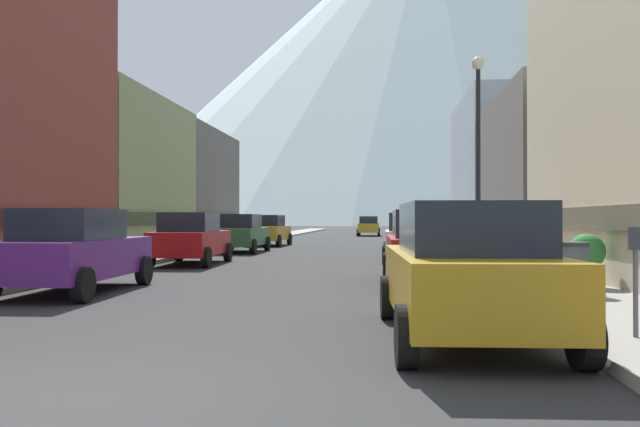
% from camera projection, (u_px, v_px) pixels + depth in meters
% --- Properties ---
extents(ground_plane, '(400.00, 400.00, 0.00)m').
position_uv_depth(ground_plane, '(59.00, 406.00, 5.28)').
color(ground_plane, '#2E2E2E').
extents(sidewalk_left, '(2.50, 100.00, 0.15)m').
position_uv_depth(sidewalk_left, '(242.00, 242.00, 40.72)').
color(sidewalk_left, gray).
rests_on(sidewalk_left, ground).
extents(sidewalk_right, '(2.50, 100.00, 0.15)m').
position_uv_depth(sidewalk_right, '(438.00, 242.00, 39.52)').
color(sidewalk_right, gray).
rests_on(sidewalk_right, ground).
extents(storefront_left_2, '(7.64, 10.38, 7.34)m').
position_uv_depth(storefront_left_2, '(90.00, 178.00, 30.14)').
color(storefront_left_2, '#8C9966').
rests_on(storefront_left_2, ground).
extents(storefront_left_3, '(6.31, 10.61, 7.19)m').
position_uv_depth(storefront_left_3, '(175.00, 189.00, 40.60)').
color(storefront_left_3, '#66605B').
rests_on(storefront_left_3, ground).
extents(storefront_right_2, '(10.26, 10.49, 6.75)m').
position_uv_depth(storefront_right_2, '(618.00, 178.00, 26.06)').
color(storefront_right_2, '#66605B').
rests_on(storefront_right_2, ground).
extents(storefront_right_3, '(9.21, 10.90, 8.70)m').
position_uv_depth(storefront_right_3, '(538.00, 174.00, 37.27)').
color(storefront_right_3, '#99A5B2').
rests_on(storefront_right_3, ground).
extents(car_left_0, '(2.18, 4.45, 1.78)m').
position_uv_depth(car_left_0, '(74.00, 250.00, 13.37)').
color(car_left_0, '#591E72').
rests_on(car_left_0, ground).
extents(car_left_1, '(2.20, 4.46, 1.78)m').
position_uv_depth(car_left_1, '(191.00, 238.00, 21.63)').
color(car_left_1, '#9E1111').
rests_on(car_left_1, ground).
extents(car_left_2, '(2.10, 4.42, 1.78)m').
position_uv_depth(car_left_2, '(241.00, 233.00, 29.35)').
color(car_left_2, '#265933').
rests_on(car_left_2, ground).
extents(car_left_3, '(2.22, 4.47, 1.78)m').
position_uv_depth(car_left_3, '(269.00, 230.00, 36.59)').
color(car_left_3, '#B28419').
rests_on(car_left_3, ground).
extents(car_right_0, '(2.25, 4.48, 1.78)m').
position_uv_depth(car_right_0, '(467.00, 271.00, 8.17)').
color(car_right_0, '#B28419').
rests_on(car_right_0, ground).
extents(car_right_1, '(2.11, 4.42, 1.78)m').
position_uv_depth(car_right_1, '(428.00, 247.00, 14.95)').
color(car_right_1, '#9E1111').
rests_on(car_right_1, ground).
extents(car_right_2, '(2.14, 4.43, 1.78)m').
position_uv_depth(car_right_2, '(411.00, 237.00, 22.97)').
color(car_right_2, silver).
rests_on(car_right_2, ground).
extents(car_driving_0, '(2.06, 4.40, 1.78)m').
position_uv_depth(car_driving_0, '(369.00, 226.00, 57.63)').
color(car_driving_0, '#265933').
rests_on(car_driving_0, ground).
extents(car_driving_1, '(2.06, 4.40, 1.78)m').
position_uv_depth(car_driving_1, '(369.00, 226.00, 57.11)').
color(car_driving_1, '#B28419').
rests_on(car_driving_1, ground).
extents(parking_meter_near, '(0.14, 0.10, 1.33)m').
position_uv_depth(parking_meter_near, '(636.00, 265.00, 7.59)').
color(parking_meter_near, '#595960').
rests_on(parking_meter_near, sidewalk_right).
extents(trash_bin_right, '(0.59, 0.59, 0.98)m').
position_uv_depth(trash_bin_right, '(573.00, 268.00, 12.00)').
color(trash_bin_right, '#4C5156').
rests_on(trash_bin_right, sidewalk_right).
extents(potted_plant_0, '(0.76, 0.76, 1.11)m').
position_uv_depth(potted_plant_0, '(587.00, 255.00, 13.22)').
color(potted_plant_0, brown).
rests_on(potted_plant_0, sidewalk_right).
extents(potted_plant_1, '(0.68, 0.68, 1.02)m').
position_uv_depth(potted_plant_1, '(92.00, 245.00, 21.23)').
color(potted_plant_1, '#4C4C51').
rests_on(potted_plant_1, sidewalk_left).
extents(potted_plant_2, '(0.56, 0.56, 0.88)m').
position_uv_depth(potted_plant_2, '(111.00, 245.00, 22.71)').
color(potted_plant_2, '#4C4C51').
rests_on(potted_plant_2, sidewalk_left).
extents(pedestrian_0, '(0.36, 0.36, 1.58)m').
position_uv_depth(pedestrian_0, '(461.00, 234.00, 28.05)').
color(pedestrian_0, brown).
rests_on(pedestrian_0, sidewalk_right).
extents(streetlamp_right, '(0.36, 0.36, 5.86)m').
position_uv_depth(streetlamp_right, '(478.00, 131.00, 17.21)').
color(streetlamp_right, black).
rests_on(streetlamp_right, sidewalk_right).
extents(mountain_backdrop, '(275.12, 275.12, 133.57)m').
position_uv_depth(mountain_backdrop, '(430.00, 62.00, 262.37)').
color(mountain_backdrop, silver).
rests_on(mountain_backdrop, ground).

